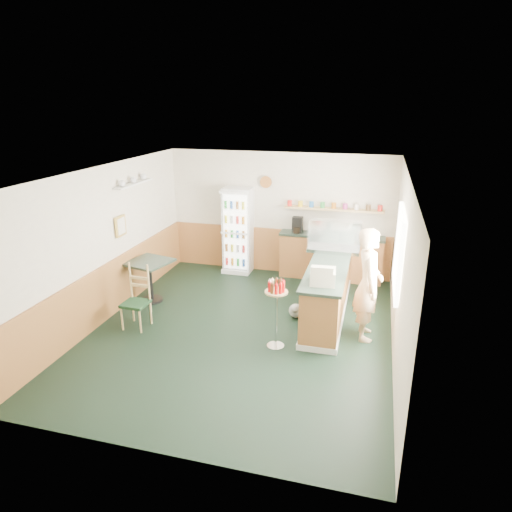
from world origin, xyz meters
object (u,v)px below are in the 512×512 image
(condiment_stand, at_px, (276,302))
(cafe_chair, at_px, (137,294))
(drinks_fridge, at_px, (238,231))
(cafe_table, at_px, (150,273))
(cash_register, at_px, (323,276))
(shopkeeper, at_px, (368,284))
(display_case, at_px, (334,237))

(condiment_stand, relative_size, cafe_chair, 1.02)
(drinks_fridge, distance_m, cafe_table, 2.37)
(cafe_table, bearing_deg, cash_register, -11.20)
(shopkeeper, xyz_separation_m, cafe_table, (-4.10, 0.37, -0.35))
(drinks_fridge, xyz_separation_m, cafe_chair, (-0.89, -3.00, -0.38))
(condiment_stand, bearing_deg, cafe_table, 158.57)
(cafe_table, bearing_deg, shopkeeper, -5.13)
(drinks_fridge, bearing_deg, condiment_stand, -63.00)
(condiment_stand, xyz_separation_m, cafe_table, (-2.74, 1.08, -0.19))
(shopkeeper, distance_m, cafe_table, 4.13)
(shopkeeper, bearing_deg, cash_register, 106.24)
(cafe_table, bearing_deg, cafe_chair, -74.52)
(display_case, relative_size, shopkeeper, 0.52)
(drinks_fridge, bearing_deg, cash_register, -50.38)
(cafe_chair, bearing_deg, drinks_fridge, 75.79)
(shopkeeper, xyz_separation_m, condiment_stand, (-1.36, -0.71, -0.16))
(drinks_fridge, height_order, display_case, drinks_fridge)
(cafe_chair, bearing_deg, cash_register, 7.52)
(cafe_table, relative_size, cafe_chair, 0.83)
(cash_register, height_order, cafe_chair, cash_register)
(display_case, relative_size, cash_register, 2.40)
(cafe_chair, bearing_deg, condiment_stand, -0.40)
(shopkeeper, height_order, cafe_chair, shopkeeper)
(cash_register, bearing_deg, display_case, 85.16)
(drinks_fridge, distance_m, cafe_chair, 3.15)
(condiment_stand, height_order, cafe_chair, condiment_stand)
(drinks_fridge, xyz_separation_m, cafe_table, (-1.15, -2.04, -0.38))
(drinks_fridge, bearing_deg, shopkeeper, -39.26)
(drinks_fridge, height_order, condiment_stand, drinks_fridge)
(shopkeeper, xyz_separation_m, cafe_chair, (-3.83, -0.59, -0.36))
(drinks_fridge, relative_size, cafe_chair, 1.74)
(display_case, xyz_separation_m, cash_register, (0.00, -1.69, -0.16))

